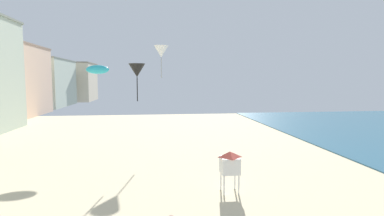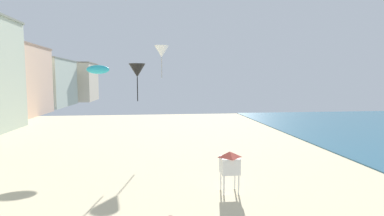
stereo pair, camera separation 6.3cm
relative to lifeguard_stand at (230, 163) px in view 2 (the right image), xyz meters
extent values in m
cube|color=beige|center=(-31.90, 42.31, 4.72)|extent=(11.08, 18.48, 13.12)
cube|color=#89715E|center=(-31.90, 42.31, 11.44)|extent=(11.30, 18.85, 0.30)
cube|color=#B7C6B2|center=(-31.90, 64.56, 4.08)|extent=(10.23, 19.52, 11.83)
cube|color=slate|center=(-31.90, 64.56, 10.14)|extent=(10.43, 19.91, 0.30)
cube|color=beige|center=(-31.90, 85.17, 4.14)|extent=(15.65, 15.42, 11.97)
cube|color=gray|center=(-31.90, 85.17, 10.28)|extent=(15.96, 15.73, 0.30)
cylinder|color=white|center=(-0.45, -0.45, -1.24)|extent=(0.10, 0.10, 1.20)
cylinder|color=white|center=(0.45, -0.45, -1.24)|extent=(0.10, 0.10, 1.20)
cylinder|color=white|center=(-0.45, 0.45, -1.24)|extent=(0.10, 0.10, 1.20)
cylinder|color=white|center=(0.45, 0.45, -1.24)|extent=(0.10, 0.10, 1.20)
cube|color=white|center=(0.00, 0.00, -0.14)|extent=(1.10, 1.10, 1.00)
pyramid|color=#D14C3D|center=(0.00, 0.00, 0.54)|extent=(1.10, 1.10, 0.35)
cone|color=black|center=(-5.96, 8.70, 5.85)|extent=(1.41, 1.41, 1.15)
cylinder|color=black|center=(-5.96, 8.70, 4.24)|extent=(0.08, 0.08, 2.05)
ellipsoid|color=#2DB7CC|center=(-10.18, 14.26, 6.08)|extent=(2.28, 0.63, 0.88)
cone|color=white|center=(-3.70, 16.01, 8.12)|extent=(1.55, 1.55, 1.26)
cylinder|color=#A4A4A4|center=(-3.70, 16.01, 6.36)|extent=(0.08, 0.08, 2.25)
camera|label=1|loc=(-4.56, -17.75, 5.07)|focal=28.50mm
camera|label=2|loc=(-4.50, -17.76, 5.07)|focal=28.50mm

